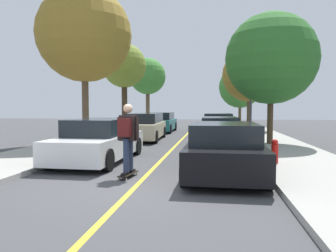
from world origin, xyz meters
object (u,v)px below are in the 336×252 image
parked_car_right_nearest (224,150)px  streetlamp (251,83)px  street_tree_left_near (124,66)px  skateboard (128,174)px  parked_car_left_near (144,127)px  street_tree_right_nearest (271,59)px  parked_car_left_far (161,122)px  street_tree_right_near (249,75)px  parked_car_right_near (219,132)px  parked_car_left_nearest (99,141)px  fire_hydrant (275,151)px  skateboarder (127,134)px  street_tree_right_far (240,87)px  parked_car_right_far (218,124)px  street_tree_left_far (148,77)px  street_tree_left_nearest (84,35)px

parked_car_right_nearest → streetlamp: streetlamp is taller
street_tree_left_near → skateboard: (3.83, -13.34, -4.42)m
parked_car_left_near → street_tree_right_nearest: bearing=-19.0°
parked_car_left_far → streetlamp: (5.74, -4.67, 2.38)m
parked_car_right_nearest → streetlamp: size_ratio=0.80×
parked_car_left_near → skateboard: 9.40m
street_tree_right_near → parked_car_right_near: bearing=-104.2°
street_tree_right_nearest → skateboard: (-4.64, -7.10, -3.83)m
parked_car_left_near → street_tree_left_near: (-2.24, 4.09, 3.79)m
parked_car_left_nearest → street_tree_left_near: bearing=101.5°
street_tree_right_nearest → fire_hydrant: 6.30m
parked_car_left_nearest → skateboarder: size_ratio=2.64×
street_tree_right_far → skateboarder: size_ratio=3.19×
parked_car_left_near → street_tree_right_far: 16.09m
parked_car_right_near → skateboard: size_ratio=5.40×
fire_hydrant → skateboarder: (-3.90, -1.90, 0.61)m
street_tree_right_far → skateboarder: (-4.64, -23.81, -2.61)m
parked_car_right_nearest → parked_car_right_near: bearing=90.0°
street_tree_right_near → parked_car_left_near: bearing=-133.3°
parked_car_right_far → parked_car_left_nearest: bearing=-111.0°
street_tree_right_near → fire_hydrant: street_tree_right_near is taller
street_tree_right_nearest → parked_car_right_far: bearing=111.8°
parked_car_right_far → street_tree_right_nearest: (2.24, -5.59, 3.22)m
skateboard → streetlamp: bearing=68.2°
streetlamp → parked_car_right_nearest: bearing=-100.1°
street_tree_right_near → street_tree_right_far: size_ratio=1.05×
parked_car_right_near → skateboarder: size_ratio=2.67×
street_tree_right_near → street_tree_right_far: street_tree_right_near is taller
street_tree_right_nearest → street_tree_right_far: street_tree_right_nearest is taller
parked_car_right_far → parked_car_left_far: bearing=149.6°
skateboard → parked_car_right_far: bearing=79.3°
street_tree_left_far → parked_car_left_nearest: bearing=-83.2°
street_tree_left_near → parked_car_left_near: bearing=-61.3°
parked_car_right_far → street_tree_right_far: size_ratio=0.74×
street_tree_left_nearest → fire_hydrant: (7.73, -4.74, -4.63)m
parked_car_right_far → skateboarder: bearing=-100.7°
parked_car_right_nearest → parked_car_right_far: (0.00, 12.12, 0.02)m
parked_car_left_near → skateboarder: bearing=-80.3°
parked_car_right_near → skateboarder: skateboarder is taller
parked_car_right_near → street_tree_right_near: (2.24, 8.87, 3.41)m
parked_car_left_far → streetlamp: bearing=-39.1°
parked_car_left_far → street_tree_left_far: (-2.24, 6.08, 3.87)m
streetlamp → skateboard: bearing=-111.8°
parked_car_left_near → skateboard: parked_car_left_near is taller
street_tree_right_nearest → skateboard: 9.31m
parked_car_left_nearest → fire_hydrant: bearing=-4.4°
fire_hydrant → skateboarder: 4.38m
parked_car_right_far → street_tree_right_far: 11.70m
parked_car_right_far → parked_car_right_near: bearing=-90.0°
parked_car_left_nearest → skateboarder: (1.59, -2.32, 0.42)m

